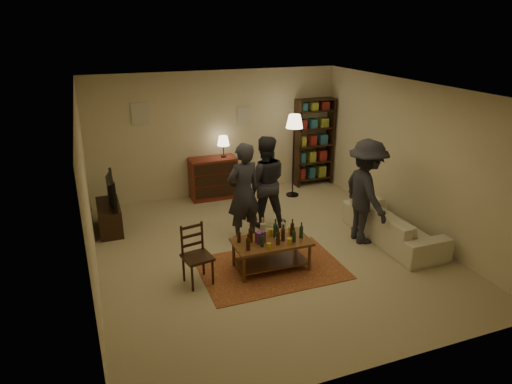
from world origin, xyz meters
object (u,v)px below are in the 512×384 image
dining_chair (196,252)px  tv_stand (109,211)px  person_right (264,182)px  bookshelf (314,141)px  sofa (393,224)px  person_left (243,193)px  coffee_table (271,244)px  dresser (214,177)px  floor_lamp (294,127)px  person_by_sofa (366,192)px

dining_chair → tv_stand: 2.56m
tv_stand → person_right: bearing=-16.1°
person_right → bookshelf: bearing=-121.9°
sofa → tv_stand: bearing=64.7°
dining_chair → person_left: size_ratio=0.52×
sofa → person_left: 2.69m
tv_stand → bookshelf: size_ratio=0.52×
coffee_table → person_right: 1.70m
coffee_table → dresser: bearing=90.2°
bookshelf → dresser: bearing=-178.4°
dresser → bookshelf: size_ratio=0.67×
dresser → person_right: 1.83m
coffee_table → tv_stand: bearing=133.8°
dining_chair → floor_lamp: 4.09m
coffee_table → tv_stand: 3.27m
bookshelf → person_by_sofa: 3.05m
floor_lamp → person_by_sofa: bearing=-84.8°
coffee_table → person_left: bearing=93.4°
floor_lamp → sofa: 2.99m
tv_stand → person_left: size_ratio=0.60×
sofa → person_right: person_right is taller
coffee_table → sofa: bearing=3.9°
tv_stand → dresser: dresser is taller
dresser → floor_lamp: bearing=-16.4°
tv_stand → dresser: 2.43m
coffee_table → person_by_sofa: person_by_sofa is taller
tv_stand → sofa: size_ratio=0.51×
floor_lamp → person_by_sofa: size_ratio=0.99×
dining_chair → tv_stand: bearing=104.5°
dining_chair → sofa: (3.57, 0.12, -0.18)m
floor_lamp → person_right: bearing=-133.4°
dresser → person_by_sofa: size_ratio=0.74×
dresser → floor_lamp: 2.04m
sofa → dresser: bearing=37.5°
sofa → person_right: size_ratio=1.20×
person_right → dresser: bearing=-58.0°
bookshelf → person_by_sofa: size_ratio=1.10×
dining_chair → person_left: person_left is taller
person_left → bookshelf: bearing=-150.8°
bookshelf → person_left: size_ratio=1.14×
coffee_table → dresser: (-0.01, 3.27, 0.05)m
floor_lamp → coffee_table: bearing=-120.8°
dining_chair → dresser: (1.17, 3.23, -0.01)m
floor_lamp → person_by_sofa: 2.53m
dresser → tv_stand: bearing=-157.9°
bookshelf → sofa: size_ratio=0.97×
person_by_sofa → bookshelf: bearing=-5.2°
coffee_table → dining_chair: bearing=178.0°
tv_stand → dresser: (2.25, 0.91, 0.09)m
floor_lamp → tv_stand: bearing=-173.8°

